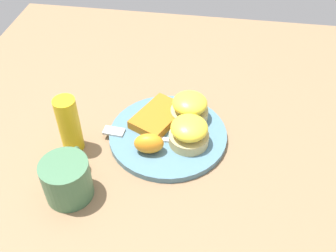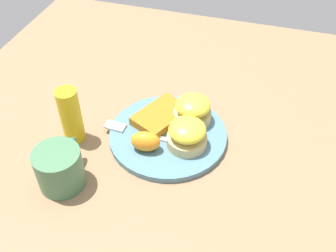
{
  "view_description": "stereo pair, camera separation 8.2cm",
  "coord_description": "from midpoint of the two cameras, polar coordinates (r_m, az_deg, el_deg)",
  "views": [
    {
      "loc": [
        -0.59,
        -0.09,
        0.6
      ],
      "look_at": [
        0.0,
        0.0,
        0.03
      ],
      "focal_mm": 42.0,
      "sensor_mm": 36.0,
      "label": 1
    },
    {
      "loc": [
        -0.57,
        -0.17,
        0.6
      ],
      "look_at": [
        0.0,
        0.0,
        0.03
      ],
      "focal_mm": 42.0,
      "sensor_mm": 36.0,
      "label": 2
    }
  ],
  "objects": [
    {
      "name": "sandwich_benedict_left",
      "position": [
        0.79,
        0.13,
        -1.06
      ],
      "size": [
        0.08,
        0.08,
        0.06
      ],
      "color": "tan",
      "rests_on": "plate"
    },
    {
      "name": "hashbrown_patty",
      "position": [
        0.86,
        -4.15,
        1.26
      ],
      "size": [
        0.14,
        0.12,
        0.02
      ],
      "primitive_type": "cube",
      "rotation": [
        0.0,
        0.0,
        -0.45
      ],
      "color": "#AA661A",
      "rests_on": "plate"
    },
    {
      "name": "sandwich_benedict_right",
      "position": [
        0.85,
        0.4,
        2.56
      ],
      "size": [
        0.08,
        0.08,
        0.06
      ],
      "color": "tan",
      "rests_on": "plate"
    },
    {
      "name": "fork",
      "position": [
        0.83,
        -6.08,
        -1.67
      ],
      "size": [
        0.03,
        0.22,
        0.0
      ],
      "color": "silver",
      "rests_on": "plate"
    },
    {
      "name": "cup",
      "position": [
        0.75,
        -17.54,
        -7.54
      ],
      "size": [
        0.12,
        0.09,
        0.08
      ],
      "color": "#42704C",
      "rests_on": "ground_plane"
    },
    {
      "name": "orange_wedge",
      "position": [
        0.79,
        -5.79,
        -2.68
      ],
      "size": [
        0.04,
        0.06,
        0.04
      ],
      "primitive_type": "ellipsoid",
      "rotation": [
        0.0,
        0.0,
        4.86
      ],
      "color": "orange",
      "rests_on": "plate"
    },
    {
      "name": "plate",
      "position": [
        0.84,
        -2.8,
        -1.47
      ],
      "size": [
        0.25,
        0.25,
        0.01
      ],
      "primitive_type": "cylinder",
      "color": "slate",
      "rests_on": "ground_plane"
    },
    {
      "name": "ground_plane",
      "position": [
        0.85,
        -2.78,
        -1.8
      ],
      "size": [
        1.1,
        1.1,
        0.0
      ],
      "primitive_type": "plane",
      "color": "#846647"
    },
    {
      "name": "condiment_bottle",
      "position": [
        0.82,
        -16.98,
        0.04
      ],
      "size": [
        0.04,
        0.04,
        0.13
      ],
      "primitive_type": "cylinder",
      "color": "gold",
      "rests_on": "ground_plane"
    }
  ]
}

